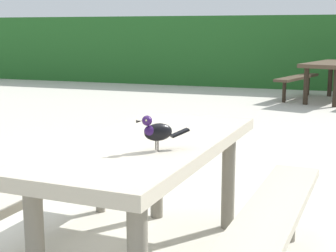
% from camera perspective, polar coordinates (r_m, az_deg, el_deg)
% --- Properties ---
extents(hedge_wall, '(28.00, 1.22, 1.66)m').
position_cam_1_polar(hedge_wall, '(12.44, 12.91, 8.13)').
color(hedge_wall, '#235B23').
rests_on(hedge_wall, ground).
extents(picnic_table_foreground, '(1.78, 1.84, 0.74)m').
position_cam_1_polar(picnic_table_foreground, '(2.88, -2.12, -5.10)').
color(picnic_table_foreground, '#B2A893').
rests_on(picnic_table_foreground, ground).
extents(bird_grackle, '(0.23, 0.21, 0.18)m').
position_cam_1_polar(bird_grackle, '(2.55, -1.32, -0.55)').
color(bird_grackle, black).
rests_on(bird_grackle, picnic_table_foreground).
extents(picnic_table_mid_left, '(2.07, 2.10, 0.74)m').
position_cam_1_polar(picnic_table_mid_left, '(10.11, 18.03, 5.78)').
color(picnic_table_mid_left, '#473828').
rests_on(picnic_table_mid_left, ground).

